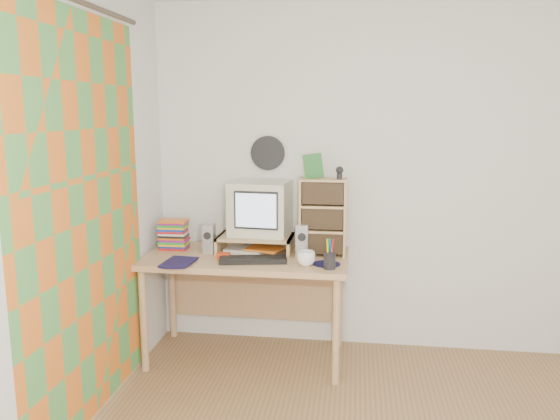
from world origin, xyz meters
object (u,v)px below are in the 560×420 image
(dvd_stack, at_px, (174,230))
(mug, at_px, (306,258))
(crt_monitor, at_px, (260,208))
(diary, at_px, (166,260))
(keyboard, at_px, (253,260))
(desk, at_px, (248,272))
(cd_rack, at_px, (323,217))

(dvd_stack, xyz_separation_m, mug, (0.99, -0.30, -0.09))
(crt_monitor, xyz_separation_m, diary, (-0.56, -0.41, -0.28))
(mug, relative_size, diary, 0.53)
(dvd_stack, bearing_deg, keyboard, -24.23)
(desk, distance_m, keyboard, 0.27)
(keyboard, xyz_separation_m, mug, (0.35, -0.04, 0.03))
(diary, bearing_deg, mug, 8.38)
(desk, bearing_deg, dvd_stack, 174.47)
(dvd_stack, distance_m, mug, 1.04)
(keyboard, height_order, cd_rack, cd_rack)
(desk, relative_size, dvd_stack, 5.08)
(cd_rack, xyz_separation_m, diary, (-1.00, -0.37, -0.24))
(crt_monitor, bearing_deg, cd_rack, -0.42)
(keyboard, bearing_deg, crt_monitor, 80.22)
(crt_monitor, distance_m, dvd_stack, 0.65)
(desk, height_order, keyboard, keyboard)
(dvd_stack, height_order, cd_rack, cd_rack)
(desk, height_order, dvd_stack, dvd_stack)
(crt_monitor, relative_size, dvd_stack, 1.43)
(crt_monitor, distance_m, mug, 0.56)
(desk, relative_size, diary, 6.16)
(desk, height_order, diary, diary)
(crt_monitor, bearing_deg, keyboard, -84.21)
(keyboard, distance_m, diary, 0.57)
(cd_rack, bearing_deg, keyboard, -150.14)
(cd_rack, height_order, mug, cd_rack)
(mug, height_order, diary, mug)
(crt_monitor, height_order, diary, crt_monitor)
(crt_monitor, relative_size, keyboard, 0.89)
(dvd_stack, relative_size, mug, 2.30)
(mug, bearing_deg, cd_rack, 73.60)
(dvd_stack, relative_size, cd_rack, 0.52)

